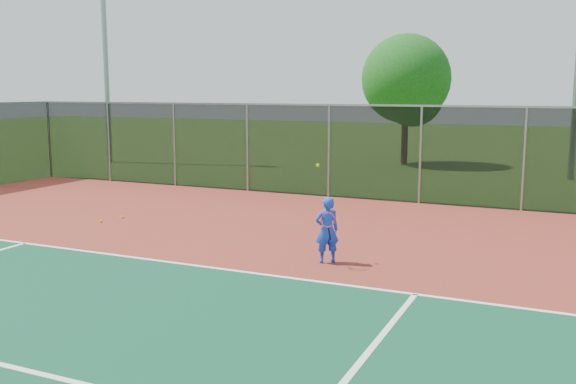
# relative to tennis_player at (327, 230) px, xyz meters

# --- Properties ---
(ground) EXTENTS (120.00, 120.00, 0.00)m
(ground) POSITION_rel_tennis_player_xyz_m (0.13, -4.32, -0.70)
(ground) COLOR #335B1A
(ground) RESTS_ON ground
(court_apron) EXTENTS (30.00, 20.00, 0.02)m
(court_apron) POSITION_rel_tennis_player_xyz_m (0.13, -2.32, -0.69)
(court_apron) COLOR maroon
(court_apron) RESTS_ON ground
(fence_back) EXTENTS (30.00, 0.06, 3.03)m
(fence_back) POSITION_rel_tennis_player_xyz_m (0.13, 7.68, 0.86)
(fence_back) COLOR black
(fence_back) RESTS_ON court_apron
(tennis_player) EXTENTS (0.60, 0.69, 2.01)m
(tennis_player) POSITION_rel_tennis_player_xyz_m (0.00, 0.00, 0.00)
(tennis_player) COLOR blue
(tennis_player) RESTS_ON court_apron
(practice_ball_0) EXTENTS (0.07, 0.07, 0.07)m
(practice_ball_0) POSITION_rel_tennis_player_xyz_m (-6.90, 1.31, -0.65)
(practice_ball_0) COLOR #B8D118
(practice_ball_0) RESTS_ON court_apron
(practice_ball_1) EXTENTS (0.07, 0.07, 0.07)m
(practice_ball_1) POSITION_rel_tennis_player_xyz_m (-0.93, 3.08, -0.65)
(practice_ball_1) COLOR #B8D118
(practice_ball_1) RESTS_ON court_apron
(practice_ball_4) EXTENTS (0.07, 0.07, 0.07)m
(practice_ball_4) POSITION_rel_tennis_player_xyz_m (-6.73, 1.97, -0.65)
(practice_ball_4) COLOR #B8D118
(practice_ball_4) RESTS_ON court_apron
(floodlight_nw) EXTENTS (0.90, 0.40, 12.99)m
(floodlight_nw) POSITION_rel_tennis_player_xyz_m (-16.37, 13.08, 6.58)
(floodlight_nw) COLOR gray
(floodlight_nw) RESTS_ON ground
(tree_back_left) EXTENTS (4.14, 4.14, 6.08)m
(tree_back_left) POSITION_rel_tennis_player_xyz_m (-2.84, 17.86, 3.11)
(tree_back_left) COLOR #382114
(tree_back_left) RESTS_ON ground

